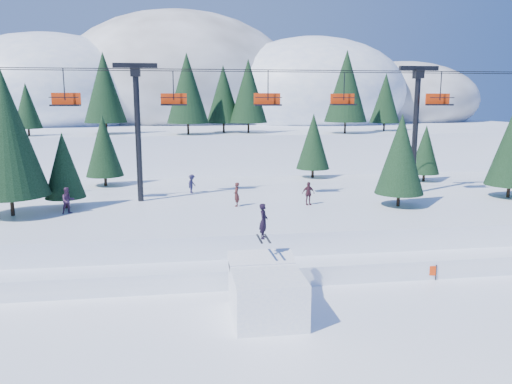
{
  "coord_description": "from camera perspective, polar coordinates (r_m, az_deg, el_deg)",
  "views": [
    {
      "loc": [
        -5.73,
        -20.34,
        10.13
      ],
      "look_at": [
        -1.84,
        6.0,
        5.2
      ],
      "focal_mm": 35.0,
      "sensor_mm": 36.0,
      "label": 1
    }
  ],
  "objects": [
    {
      "name": "mid_shelf",
      "position": [
        39.77,
        0.1,
        -2.41
      ],
      "size": [
        70.0,
        22.0,
        2.5
      ],
      "primitive_type": "cube",
      "color": "white",
      "rests_on": "ground"
    },
    {
      "name": "banner_far",
      "position": [
        31.81,
        21.31,
        -7.8
      ],
      "size": [
        2.82,
        0.53,
        0.9
      ],
      "color": "black",
      "rests_on": "ground"
    },
    {
      "name": "mountain_ridge",
      "position": [
        93.67,
        -8.13,
        10.09
      ],
      "size": [
        119.0,
        60.42,
        26.46
      ],
      "color": "white",
      "rests_on": "ground"
    },
    {
      "name": "chairlift",
      "position": [
        38.91,
        0.91,
        9.3
      ],
      "size": [
        46.93,
        3.21,
        10.28
      ],
      "color": "black",
      "rests_on": "mid_shelf"
    },
    {
      "name": "jump_kicker",
      "position": [
        24.01,
        1.18,
        -11.31
      ],
      "size": [
        3.24,
        4.43,
        5.16
      ],
      "color": "white",
      "rests_on": "ground"
    },
    {
      "name": "distant_skiers",
      "position": [
        38.11,
        -3.65,
        0.21
      ],
      "size": [
        27.23,
        7.49,
        1.81
      ],
      "color": "#2A2646",
      "rests_on": "mid_shelf"
    },
    {
      "name": "ground",
      "position": [
        23.43,
        6.86,
        -15.2
      ],
      "size": [
        160.0,
        160.0,
        0.0
      ],
      "primitive_type": "plane",
      "color": "white",
      "rests_on": "ground"
    },
    {
      "name": "banner_near",
      "position": [
        30.13,
        17.31,
        -8.56
      ],
      "size": [
        2.8,
        0.65,
        0.9
      ],
      "color": "black",
      "rests_on": "ground"
    },
    {
      "name": "berm",
      "position": [
        30.46,
        2.91,
        -7.86
      ],
      "size": [
        70.0,
        6.0,
        1.1
      ],
      "primitive_type": "cube",
      "color": "white",
      "rests_on": "ground"
    },
    {
      "name": "conifer_stand",
      "position": [
        39.21,
        2.12,
        5.82
      ],
      "size": [
        64.27,
        17.56,
        9.67
      ],
      "color": "black",
      "rests_on": "mid_shelf"
    }
  ]
}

